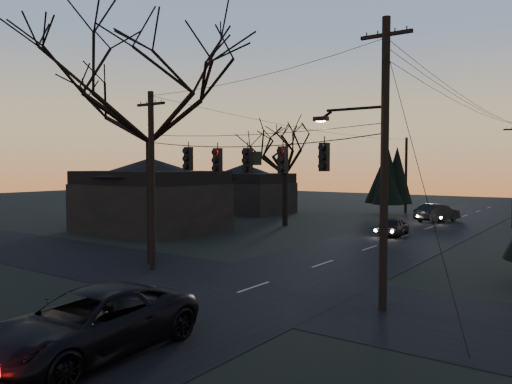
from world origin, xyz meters
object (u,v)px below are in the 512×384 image
Objects in this scene: suv_near at (90,324)px; sedan_oncoming_b at (437,213)px; utility_pole_right at (382,310)px; utility_pole_far_l at (405,213)px; bare_tree_left at (150,93)px; utility_pole_left at (153,270)px; sedan_oncoming_a at (394,226)px.

suv_near reaches higher than sedan_oncoming_b.
utility_pole_right is 37.79m from utility_pole_far_l.
utility_pole_right is 15.51m from bare_tree_left.
suv_near is (8.12, -9.60, -7.81)m from bare_tree_left.
utility_pole_left is 29.70m from sedan_oncoming_b.
sedan_oncoming_a is (6.52, 17.12, -8.00)m from bare_tree_left.
bare_tree_left is 29.89m from sedan_oncoming_b.
sedan_oncoming_b is (6.52, 28.09, -7.87)m from bare_tree_left.
utility_pole_right is at bearing 57.77° from suv_near.
bare_tree_left reaches higher than utility_pole_left.
utility_pole_right is 1.18× the size of utility_pole_left.
utility_pole_left is at bearing 180.00° from utility_pole_right.
utility_pole_left is 10.89m from suv_near.
bare_tree_left is 19.99m from sedan_oncoming_a.
sedan_oncoming_a is at bearing 69.16° from bare_tree_left.
utility_pole_left reaches higher than suv_near.
utility_pole_far_l is 2.08× the size of sedan_oncoming_a.
sedan_oncoming_a is (5.20, 18.27, 0.66)m from utility_pole_left.
bare_tree_left is at bearing -92.17° from utility_pole_far_l.
sedan_oncoming_a is (-1.60, 26.72, -0.20)m from suv_near.
utility_pole_right reaches higher than suv_near.
utility_pole_left is at bearing -40.89° from bare_tree_left.
utility_pole_left is at bearing -90.00° from utility_pole_far_l.
suv_near is at bearing -51.20° from utility_pole_left.
sedan_oncoming_a is at bearing 107.81° from sedan_oncoming_b.
bare_tree_left is at bearing 139.11° from utility_pole_left.
utility_pole_far_l reaches higher than sedan_oncoming_a.
suv_near is 1.59× the size of sedan_oncoming_a.
utility_pole_far_l is (-11.50, 36.00, 0.00)m from utility_pole_right.
bare_tree_left is 2.58× the size of sedan_oncoming_b.
sedan_oncoming_b is at bearing -52.48° from utility_pole_far_l.
utility_pole_far_l is (0.00, 36.00, 0.00)m from utility_pole_left.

